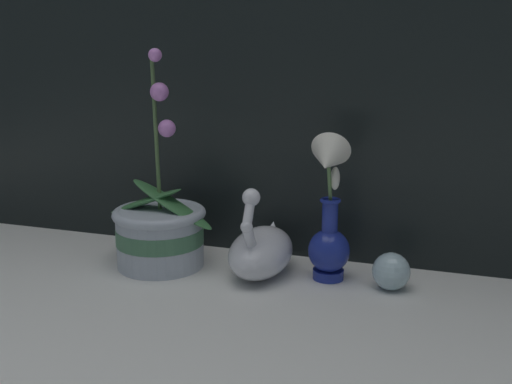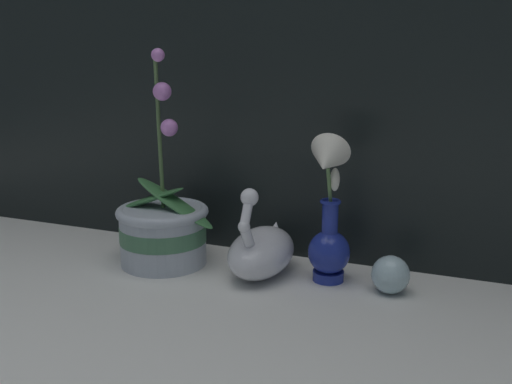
{
  "view_description": "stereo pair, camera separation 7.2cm",
  "coord_description": "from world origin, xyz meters",
  "px_view_note": "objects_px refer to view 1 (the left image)",
  "views": [
    {
      "loc": [
        0.35,
        -0.92,
        0.44
      ],
      "look_at": [
        -0.0,
        0.14,
        0.17
      ],
      "focal_mm": 42.0,
      "sensor_mm": 36.0,
      "label": 1
    },
    {
      "loc": [
        0.41,
        -0.89,
        0.44
      ],
      "look_at": [
        -0.0,
        0.14,
        0.17
      ],
      "focal_mm": 42.0,
      "sensor_mm": 36.0,
      "label": 2
    }
  ],
  "objects_px": {
    "blue_vase": "(329,221)",
    "glass_sphere": "(391,271)",
    "swan_figurine": "(262,249)",
    "orchid_potted_plant": "(160,230)"
  },
  "relations": [
    {
      "from": "glass_sphere",
      "to": "swan_figurine",
      "type": "bearing_deg",
      "value": -179.5
    },
    {
      "from": "orchid_potted_plant",
      "to": "glass_sphere",
      "type": "bearing_deg",
      "value": 2.47
    },
    {
      "from": "blue_vase",
      "to": "glass_sphere",
      "type": "xyz_separation_m",
      "value": [
        0.12,
        -0.01,
        -0.09
      ]
    },
    {
      "from": "swan_figurine",
      "to": "blue_vase",
      "type": "height_order",
      "value": "blue_vase"
    },
    {
      "from": "blue_vase",
      "to": "glass_sphere",
      "type": "height_order",
      "value": "blue_vase"
    },
    {
      "from": "glass_sphere",
      "to": "blue_vase",
      "type": "bearing_deg",
      "value": 177.55
    },
    {
      "from": "orchid_potted_plant",
      "to": "blue_vase",
      "type": "bearing_deg",
      "value": 4.2
    },
    {
      "from": "orchid_potted_plant",
      "to": "blue_vase",
      "type": "height_order",
      "value": "orchid_potted_plant"
    },
    {
      "from": "orchid_potted_plant",
      "to": "swan_figurine",
      "type": "relative_size",
      "value": 2.08
    },
    {
      "from": "swan_figurine",
      "to": "orchid_potted_plant",
      "type": "bearing_deg",
      "value": -175.2
    }
  ]
}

